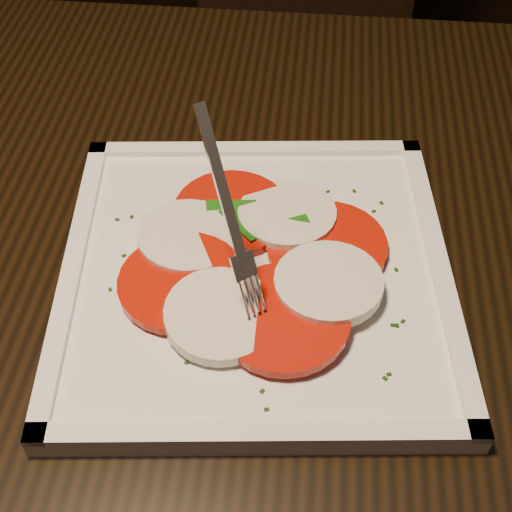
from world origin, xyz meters
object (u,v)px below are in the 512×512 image
(table, at_px, (227,323))
(fork, at_px, (222,205))
(chair, at_px, (309,8))
(plate, at_px, (256,275))

(table, xyz_separation_m, fork, (0.00, -0.05, 0.20))
(table, distance_m, fork, 0.21)
(chair, distance_m, fork, 0.92)
(chair, bearing_deg, plate, -97.11)
(plate, height_order, fork, fork)
(plate, bearing_deg, table, 130.23)
(plate, bearing_deg, chair, 82.77)
(table, distance_m, chair, 0.82)
(plate, xyz_separation_m, fork, (-0.02, -0.02, 0.10))
(table, xyz_separation_m, chair, (0.13, 0.80, -0.12))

